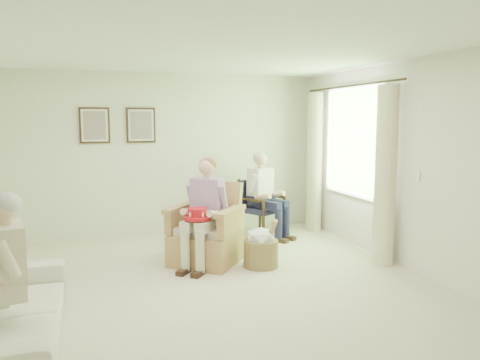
{
  "coord_description": "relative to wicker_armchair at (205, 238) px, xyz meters",
  "views": [
    {
      "loc": [
        -1.28,
        -4.82,
        1.86
      ],
      "look_at": [
        0.69,
        1.18,
        1.05
      ],
      "focal_mm": 35.0,
      "sensor_mm": 36.0,
      "label": 1
    }
  ],
  "objects": [
    {
      "name": "person_dark",
      "position": [
        1.21,
        1.02,
        0.44
      ],
      "size": [
        0.4,
        0.63,
        1.33
      ],
      "rotation": [
        0.0,
        0.0,
        0.53
      ],
      "color": "#1B1B3C",
      "rests_on": "ground"
    },
    {
      "name": "hatbox",
      "position": [
        0.64,
        -0.39,
        -0.08
      ],
      "size": [
        0.53,
        0.53,
        0.65
      ],
      "color": "tan",
      "rests_on": "ground"
    },
    {
      "name": "curtain_left",
      "position": [
        2.18,
        -0.77,
        0.82
      ],
      "size": [
        0.34,
        0.34,
        2.3
      ],
      "primitive_type": "cylinder",
      "color": "beige",
      "rests_on": "ground"
    },
    {
      "name": "front_wall",
      "position": [
        -0.15,
        -3.74,
        0.97
      ],
      "size": [
        5.0,
        0.04,
        2.6
      ],
      "primitive_type": "cube",
      "color": "silver",
      "rests_on": "ground"
    },
    {
      "name": "person_sofa",
      "position": [
        -2.1,
        -1.86,
        0.39
      ],
      "size": [
        0.42,
        0.62,
        1.27
      ],
      "rotation": [
        0.0,
        0.0,
        -1.36
      ],
      "color": "#C3B69D",
      "rests_on": "ground"
    },
    {
      "name": "back_wall",
      "position": [
        -0.15,
        1.76,
        0.97
      ],
      "size": [
        5.0,
        0.04,
        2.6
      ],
      "primitive_type": "cube",
      "color": "silver",
      "rests_on": "ground"
    },
    {
      "name": "framed_print_left",
      "position": [
        -1.3,
        1.72,
        1.45
      ],
      "size": [
        0.45,
        0.05,
        0.55
      ],
      "color": "#382114",
      "rests_on": "back_wall"
    },
    {
      "name": "curtain_right",
      "position": [
        2.18,
        1.19,
        0.82
      ],
      "size": [
        0.34,
        0.34,
        2.3
      ],
      "primitive_type": "cylinder",
      "color": "beige",
      "rests_on": "ground"
    },
    {
      "name": "wicker_armchair",
      "position": [
        0.0,
        0.0,
        0.0
      ],
      "size": [
        0.82,
        0.81,
        1.05
      ],
      "rotation": [
        0.0,
        0.0,
        -0.69
      ],
      "color": "tan",
      "rests_on": "ground"
    },
    {
      "name": "floor",
      "position": [
        -0.15,
        -0.99,
        -0.33
      ],
      "size": [
        5.5,
        5.5,
        0.0
      ],
      "primitive_type": "plane",
      "color": "beige",
      "rests_on": "ground"
    },
    {
      "name": "framed_print_right",
      "position": [
        -0.6,
        1.72,
        1.45
      ],
      "size": [
        0.45,
        0.05,
        0.55
      ],
      "color": "#382114",
      "rests_on": "back_wall"
    },
    {
      "name": "window",
      "position": [
        2.32,
        0.21,
        1.25
      ],
      "size": [
        0.13,
        2.5,
        1.63
      ],
      "color": "#2D6B23",
      "rests_on": "right_wall"
    },
    {
      "name": "ceiling",
      "position": [
        -0.15,
        -0.99,
        2.27
      ],
      "size": [
        5.0,
        5.5,
        0.02
      ],
      "primitive_type": "cube",
      "color": "white",
      "rests_on": "back_wall"
    },
    {
      "name": "person_wicker",
      "position": [
        0.0,
        -0.14,
        0.46
      ],
      "size": [
        0.4,
        0.62,
        1.35
      ],
      "rotation": [
        0.0,
        0.0,
        -0.69
      ],
      "color": "beige",
      "rests_on": "ground"
    },
    {
      "name": "wood_armchair",
      "position": [
        1.21,
        1.17,
        0.16
      ],
      "size": [
        0.59,
        0.55,
        0.9
      ],
      "rotation": [
        0.0,
        0.0,
        0.53
      ],
      "color": "black",
      "rests_on": "ground"
    },
    {
      "name": "red_hat",
      "position": [
        -0.16,
        -0.28,
        0.37
      ],
      "size": [
        0.33,
        0.33,
        0.14
      ],
      "color": "red",
      "rests_on": "person_wicker"
    },
    {
      "name": "right_wall",
      "position": [
        2.35,
        -0.99,
        0.97
      ],
      "size": [
        0.04,
        5.5,
        2.6
      ],
      "primitive_type": "cube",
      "color": "silver",
      "rests_on": "ground"
    },
    {
      "name": "sofa",
      "position": [
        -2.1,
        -1.75,
        -0.03
      ],
      "size": [
        2.1,
        0.82,
        0.61
      ],
      "primitive_type": "imported",
      "rotation": [
        0.0,
        0.0,
        1.57
      ],
      "color": "silver",
      "rests_on": "ground"
    }
  ]
}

